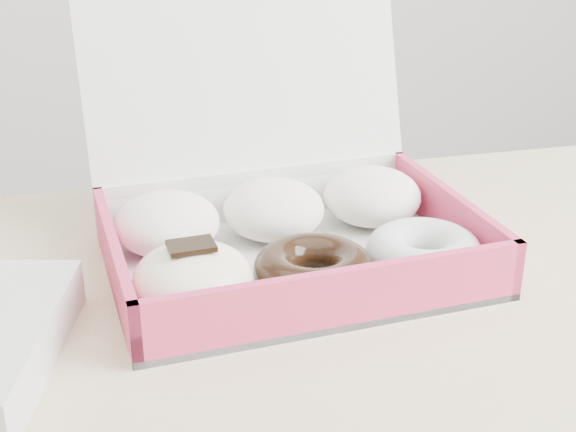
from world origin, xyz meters
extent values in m
cube|color=tan|center=(0.00, 0.00, 0.73)|extent=(1.20, 0.80, 0.04)
cylinder|color=tan|center=(0.55, 0.35, 0.35)|extent=(0.05, 0.05, 0.71)
cube|color=silver|center=(0.14, 0.16, 0.75)|extent=(0.35, 0.27, 0.01)
cube|color=#D4345B|center=(0.15, 0.04, 0.78)|extent=(0.33, 0.03, 0.06)
cube|color=silver|center=(0.13, 0.27, 0.78)|extent=(0.33, 0.03, 0.06)
cube|color=#D4345B|center=(-0.02, 0.14, 0.78)|extent=(0.03, 0.24, 0.06)
cube|color=#D4345B|center=(0.30, 0.17, 0.78)|extent=(0.03, 0.24, 0.06)
cube|color=silver|center=(0.13, 0.30, 0.87)|extent=(0.34, 0.11, 0.23)
ellipsoid|color=white|center=(0.03, 0.20, 0.78)|extent=(0.11, 0.11, 0.06)
ellipsoid|color=white|center=(0.13, 0.21, 0.78)|extent=(0.11, 0.11, 0.06)
ellipsoid|color=white|center=(0.24, 0.22, 0.78)|extent=(0.11, 0.11, 0.06)
ellipsoid|color=#F0E8C0|center=(0.04, 0.09, 0.78)|extent=(0.11, 0.11, 0.06)
cube|color=black|center=(0.04, 0.09, 0.81)|extent=(0.04, 0.03, 0.00)
torus|color=black|center=(0.14, 0.10, 0.77)|extent=(0.11, 0.11, 0.04)
torus|color=silver|center=(0.25, 0.11, 0.77)|extent=(0.11, 0.11, 0.04)
camera|label=1|loc=(-0.03, -0.49, 1.10)|focal=50.00mm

